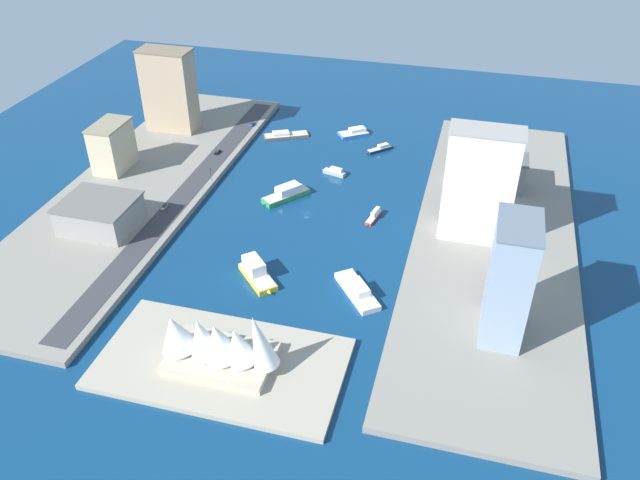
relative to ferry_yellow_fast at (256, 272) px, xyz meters
The scene contains 25 objects.
ground_plane 54.30m from the ferry_yellow_fast, 96.40° to the right, with size 440.00×440.00×0.00m, color navy.
quay_west 108.18m from the ferry_yellow_fast, 150.13° to the right, with size 70.00×240.00×2.73m, color gray.
quay_east 97.88m from the ferry_yellow_fast, 33.40° to the right, with size 70.00×240.00×2.73m, color gray.
peninsula_point 50.72m from the ferry_yellow_fast, 95.77° to the left, with size 86.04×46.43×2.00m, color #A89E89.
road_strip 77.49m from the ferry_yellow_fast, 44.05° to the right, with size 11.15×228.00×0.15m, color #38383D.
ferry_yellow_fast is the anchor object (origin of this frame).
patrol_launch_navy 131.11m from the ferry_yellow_fast, 102.30° to the right, with size 13.72×14.00×3.61m.
ferry_white_commuter 42.66m from the ferry_yellow_fast, behind, with size 22.74×25.89×5.83m.
yacht_sleek_gray 95.10m from the ferry_yellow_fast, 95.84° to the right, with size 13.80×6.36×4.25m.
tugboat_red 69.25m from the ferry_yellow_fast, 123.52° to the right, with size 5.90×14.80×3.92m.
catamaran_blue 145.73m from the ferry_yellow_fast, 93.71° to the right, with size 18.96×17.08×3.98m.
ferry_green_doubledeck 65.34m from the ferry_yellow_fast, 83.54° to the right, with size 21.38×24.24×6.63m.
barge_flat_brown 135.16m from the ferry_yellow_fast, 77.36° to the right, with size 26.38×18.05×3.20m.
carpark_squat_concrete 81.21m from the ferry_yellow_fast, 10.32° to the right, with size 32.35×27.82×13.43m.
apartment_midrise_tan 155.32m from the ferry_yellow_fast, 51.83° to the right, with size 29.66×15.70×46.99m.
office_block_beige 123.06m from the ferry_yellow_fast, 33.18° to the right, with size 14.93×24.13×25.05m.
warehouse_low_gray 132.34m from the ferry_yellow_fast, 131.08° to the right, with size 38.48×16.71×16.40m.
hotel_broad_white 101.50m from the ferry_yellow_fast, 148.51° to the right, with size 30.96×15.35×51.29m.
tower_tall_glass 101.23m from the ferry_yellow_fast, behind, with size 14.98×24.40×47.01m.
sedan_silver 69.52m from the ferry_yellow_fast, 31.40° to the right, with size 1.94×5.12×1.57m.
suv_black 112.37m from the ferry_yellow_fast, 59.31° to the right, with size 2.16×5.20×1.45m.
hatchback_blue 145.49m from the ferry_yellow_fast, 69.21° to the right, with size 1.98×4.56×1.62m.
traffic_light_waterfront 83.88m from the ferry_yellow_fast, 54.30° to the right, with size 0.36×0.36×6.50m.
opera_landmark 51.16m from the ferry_yellow_fast, 94.87° to the left, with size 45.23×23.07×24.32m.
park_tree_cluster 107.61m from the ferry_yellow_fast, 145.42° to the right, with size 12.14×23.32×10.57m.
Camera 1 is at (-73.97, 249.80, 163.52)m, focal length 35.97 mm.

